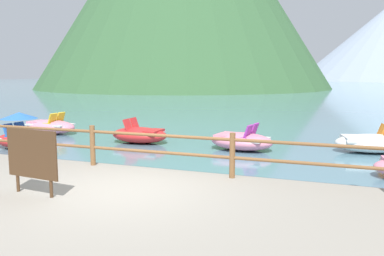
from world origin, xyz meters
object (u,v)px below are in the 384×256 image
pedal_boat_2 (22,136)px  pedal_boat_3 (372,143)px  pedal_boat_0 (140,135)px  pedal_boat_1 (50,126)px  pedal_boat_4 (241,141)px  sign_board (32,155)px

pedal_boat_2 → pedal_boat_3: bearing=16.2°
pedal_boat_0 → pedal_boat_1: (-4.60, 0.71, 0.00)m
pedal_boat_0 → pedal_boat_1: bearing=171.3°
pedal_boat_0 → pedal_boat_3: (7.90, 0.98, 0.01)m
pedal_boat_1 → pedal_boat_4: pedal_boat_1 is taller
pedal_boat_2 → pedal_boat_3: (11.23, 3.25, -0.10)m
pedal_boat_1 → pedal_boat_3: (12.51, 0.27, 0.01)m
pedal_boat_3 → pedal_boat_4: (-4.08, -1.02, -0.01)m
pedal_boat_3 → pedal_boat_4: pedal_boat_3 is taller
pedal_boat_0 → pedal_boat_1: pedal_boat_1 is taller
pedal_boat_1 → pedal_boat_2: size_ratio=1.13×
pedal_boat_4 → pedal_boat_2: bearing=-162.7°
pedal_boat_2 → sign_board: bearing=-45.9°
pedal_boat_3 → pedal_boat_2: bearing=-163.8°
pedal_boat_0 → pedal_boat_2: 4.03m
pedal_boat_1 → pedal_boat_4: size_ratio=1.03×
pedal_boat_0 → pedal_boat_4: (3.82, -0.04, 0.00)m
pedal_boat_1 → pedal_boat_0: bearing=-8.7°
pedal_boat_4 → pedal_boat_3: bearing=14.1°
sign_board → pedal_boat_0: bearing=103.3°
pedal_boat_1 → pedal_boat_2: pedal_boat_2 is taller
sign_board → pedal_boat_2: size_ratio=0.55×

